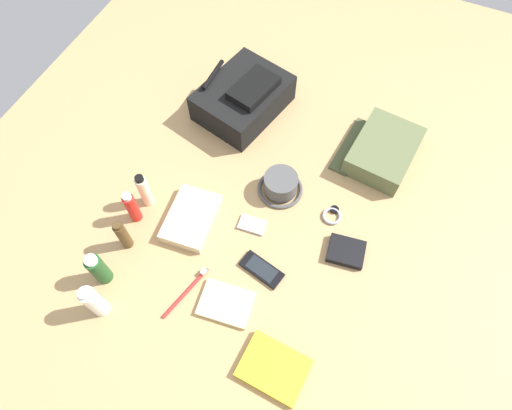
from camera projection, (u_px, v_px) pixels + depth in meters
The scene contains 17 objects.
ground_plane at pixel (256, 213), 1.43m from camera, with size 2.64×2.02×0.02m, color tan.
backpack at pixel (244, 98), 1.57m from camera, with size 0.36×0.31×0.14m.
toiletry_pouch at pixel (382, 151), 1.49m from camera, with size 0.28×0.26×0.08m.
bucket_hat at pixel (281, 185), 1.43m from camera, with size 0.15×0.15×0.07m.
toothpaste_tube at pixel (94, 301), 1.20m from camera, with size 0.05×0.05×0.16m.
shampoo_bottle at pixel (98, 269), 1.25m from camera, with size 0.05×0.05×0.14m.
cologne_bottle at pixel (123, 235), 1.31m from camera, with size 0.03×0.03×0.13m.
sunscreen_spray at pixel (132, 207), 1.35m from camera, with size 0.04×0.04×0.14m.
lotion_bottle at pixel (144, 190), 1.37m from camera, with size 0.04×0.04×0.15m.
paperback_novel at pixel (274, 368), 1.18m from camera, with size 0.14×0.18×0.02m.
cell_phone at pixel (262, 269), 1.32m from camera, with size 0.08×0.14×0.01m.
media_player at pixel (252, 225), 1.39m from camera, with size 0.06×0.09×0.01m.
wristwatch at pixel (332, 215), 1.40m from camera, with size 0.07×0.06×0.01m.
toothbrush at pixel (188, 290), 1.29m from camera, with size 0.18×0.06×0.02m.
wallet at pixel (346, 251), 1.34m from camera, with size 0.09×0.11×0.02m, color black.
notepad at pixel (226, 303), 1.27m from camera, with size 0.11×0.15×0.02m, color beige.
folded_towel at pixel (191, 218), 1.39m from camera, with size 0.20×0.14×0.04m, color beige.
Camera 1 is at (-0.60, -0.27, 1.26)m, focal length 30.78 mm.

